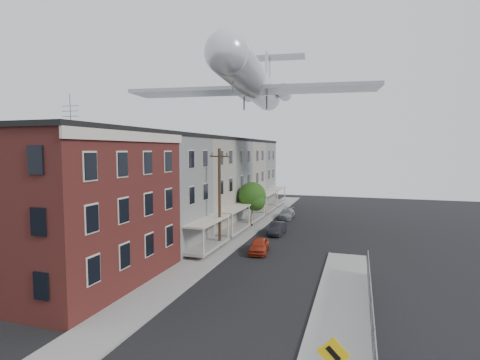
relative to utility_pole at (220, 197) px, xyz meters
The scene contains 17 objects.
sidewalk_left 7.57m from the utility_pole, 89.05° to the left, with size 3.00×62.00×0.12m, color gray.
sidewalk_right 16.99m from the utility_pole, 47.23° to the right, with size 3.00×26.00×0.12m, color gray.
curb_left 7.72m from the utility_pole, 75.52° to the left, with size 0.15×62.00×0.14m, color gray.
curb_right 16.07m from the utility_pole, 51.19° to the right, with size 0.15×26.00×0.14m, color gray.
corner_building 12.73m from the utility_pole, 120.17° to the right, with size 10.31×12.30×12.15m.
row_house_a 6.55m from the utility_pole, 166.73° to the right, with size 11.98×7.00×10.30m.
row_house_b 8.42m from the utility_pole, 139.15° to the left, with size 11.98×7.00×10.30m.
row_house_c 14.03m from the utility_pole, 116.97° to the left, with size 11.98×7.00×10.30m.
row_house_d 20.52m from the utility_pole, 108.07° to the left, with size 11.98×7.00×10.30m.
row_house_e 27.26m from the utility_pole, 103.50° to the left, with size 11.98×7.00×10.30m.
chainlink_fence 18.47m from the utility_pole, 45.90° to the right, with size 0.06×18.06×1.90m.
utility_pole is the anchor object (origin of this frame).
street_tree 10.00m from the utility_pole, 88.11° to the left, with size 3.22×3.20×5.20m.
car_near 5.56m from the utility_pole, ahead, with size 1.51×3.74×1.28m, color #A12B14.
car_mid 8.93m from the utility_pole, 61.50° to the left, with size 1.34×3.85×1.27m, color black.
car_far 17.17m from the utility_pole, 79.41° to the left, with size 1.73×4.27×1.24m, color gray.
airplane 15.87m from the utility_pole, 88.40° to the left, with size 26.83×30.63×8.82m.
Camera 1 is at (6.26, -13.12, 8.88)m, focal length 28.00 mm.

